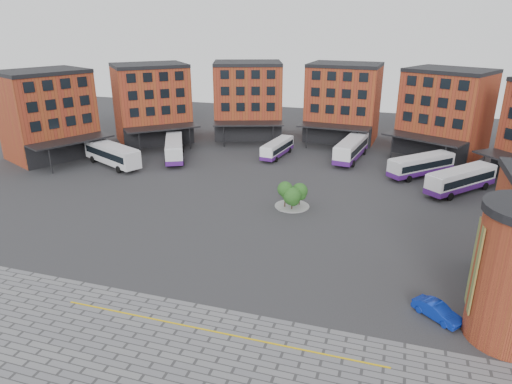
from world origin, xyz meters
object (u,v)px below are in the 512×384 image
(bus_d, at_px, (351,149))
(bus_e, at_px, (421,165))
(tree_island, at_px, (293,194))
(bus_f, at_px, (461,180))
(bus_a, at_px, (112,153))
(bus_b, at_px, (174,148))
(blue_car, at_px, (437,311))
(bus_c, at_px, (277,148))

(bus_d, bearing_deg, bus_e, -18.83)
(bus_d, height_order, bus_e, bus_d)
(tree_island, height_order, bus_f, tree_island)
(bus_e, bearing_deg, bus_f, -3.65)
(bus_a, distance_m, bus_d, 39.37)
(bus_b, bearing_deg, blue_car, -66.63)
(bus_a, xyz_separation_m, bus_d, (36.40, 15.00, -0.16))
(bus_e, bearing_deg, bus_b, -131.28)
(tree_island, height_order, bus_b, tree_island)
(bus_f, bearing_deg, tree_island, -108.05)
(bus_d, relative_size, bus_f, 1.20)
(tree_island, distance_m, bus_d, 24.02)
(blue_car, bearing_deg, tree_island, 79.74)
(bus_d, xyz_separation_m, bus_f, (16.03, -11.21, -0.11))
(bus_d, xyz_separation_m, bus_e, (11.03, -5.62, -0.18))
(tree_island, bearing_deg, bus_c, 109.65)
(bus_e, xyz_separation_m, bus_f, (5.00, -5.59, 0.07))
(bus_b, relative_size, bus_d, 0.94)
(tree_island, bearing_deg, bus_a, 164.91)
(bus_d, bearing_deg, bus_a, -149.43)
(bus_a, height_order, bus_e, bus_a)
(bus_b, distance_m, bus_f, 44.73)
(bus_c, bearing_deg, bus_d, 16.46)
(blue_car, bearing_deg, bus_f, 30.67)
(bus_b, distance_m, bus_c, 17.58)
(tree_island, xyz_separation_m, blue_car, (16.08, -18.68, -1.16))
(bus_d, height_order, bus_f, bus_d)
(tree_island, distance_m, bus_b, 28.34)
(tree_island, xyz_separation_m, bus_a, (-31.81, 8.58, 0.26))
(bus_e, bearing_deg, blue_car, -44.77)
(bus_b, distance_m, bus_e, 39.75)
(tree_island, distance_m, bus_c, 23.03)
(bus_c, bearing_deg, bus_b, -150.03)
(bus_c, bearing_deg, bus_e, -1.31)
(bus_e, relative_size, bus_f, 0.93)
(bus_c, bearing_deg, blue_car, -51.68)
(tree_island, relative_size, bus_f, 0.41)
(bus_a, bearing_deg, blue_car, -93.95)
(bus_c, bearing_deg, bus_f, -10.42)
(bus_a, relative_size, bus_c, 1.23)
(bus_a, height_order, bus_d, bus_d)
(bus_b, relative_size, blue_car, 3.04)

